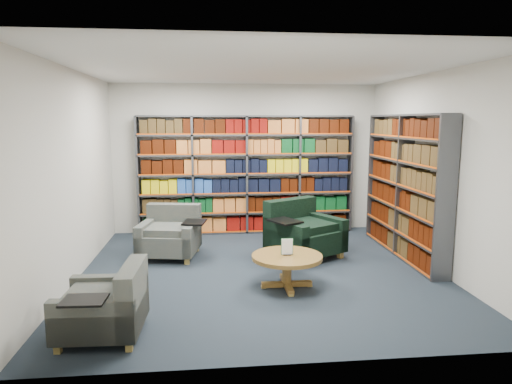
{
  "coord_description": "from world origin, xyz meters",
  "views": [
    {
      "loc": [
        -0.7,
        -6.17,
        2.12
      ],
      "look_at": [
        0.0,
        0.6,
        1.05
      ],
      "focal_mm": 32.0,
      "sensor_mm": 36.0,
      "label": 1
    }
  ],
  "objects": [
    {
      "name": "coffee_table",
      "position": [
        0.27,
        -0.64,
        0.34
      ],
      "size": [
        0.9,
        0.9,
        0.63
      ],
      "color": "olive",
      "rests_on": "ground"
    },
    {
      "name": "chair_teal_left",
      "position": [
        -1.32,
        0.94,
        0.32
      ],
      "size": [
        1.09,
        1.0,
        0.79
      ],
      "color": "#0C2131",
      "rests_on": "ground"
    },
    {
      "name": "bookshelf_right",
      "position": [
        2.34,
        0.6,
        1.1
      ],
      "size": [
        0.28,
        2.5,
        2.2
      ],
      "color": "#47494F",
      "rests_on": "ground"
    },
    {
      "name": "chair_teal_front",
      "position": [
        -1.7,
        -1.78,
        0.29
      ],
      "size": [
        0.82,
        0.94,
        0.72
      ],
      "color": "#0C2131",
      "rests_on": "ground"
    },
    {
      "name": "bookshelf_back",
      "position": [
        0.0,
        2.34,
        1.1
      ],
      "size": [
        4.0,
        0.28,
        2.2
      ],
      "color": "#47494F",
      "rests_on": "ground"
    },
    {
      "name": "chair_green_right",
      "position": [
        0.73,
        0.75,
        0.35
      ],
      "size": [
        1.3,
        1.3,
        0.87
      ],
      "color": "black",
      "rests_on": "ground"
    },
    {
      "name": "room_shell",
      "position": [
        0.0,
        0.0,
        1.4
      ],
      "size": [
        5.02,
        5.02,
        2.82
      ],
      "color": "black",
      "rests_on": "ground"
    }
  ]
}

